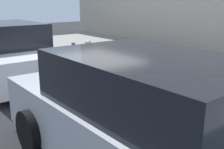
% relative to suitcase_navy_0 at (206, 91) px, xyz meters
% --- Properties ---
extents(ground_plane, '(40.00, 40.00, 0.00)m').
position_rel_suitcase_navy_0_xyz_m(ground_plane, '(3.19, 0.75, -0.43)').
color(ground_plane, black).
extents(sidewalk_curb, '(18.00, 5.00, 0.14)m').
position_rel_suitcase_navy_0_xyz_m(sidewalk_curb, '(3.19, -1.75, -0.36)').
color(sidewalk_curb, gray).
rests_on(sidewalk_curb, ground_plane).
extents(suitcase_navy_0, '(0.36, 0.21, 0.64)m').
position_rel_suitcase_navy_0_xyz_m(suitcase_navy_0, '(0.00, 0.00, 0.00)').
color(suitcase_navy_0, navy).
rests_on(suitcase_navy_0, sidewalk_curb).
extents(suitcase_silver_1, '(0.41, 0.26, 0.77)m').
position_rel_suitcase_navy_0_xyz_m(suitcase_silver_1, '(0.50, -0.01, -0.03)').
color(suitcase_silver_1, '#9EA0A8').
rests_on(suitcase_silver_1, sidewalk_curb).
extents(suitcase_maroon_2, '(0.43, 0.25, 0.72)m').
position_rel_suitcase_navy_0_xyz_m(suitcase_maroon_2, '(1.03, 0.08, 0.04)').
color(suitcase_maroon_2, maroon).
rests_on(suitcase_maroon_2, sidewalk_curb).
extents(suitcase_black_3, '(0.38, 0.22, 0.91)m').
position_rel_suitcase_navy_0_xyz_m(suitcase_black_3, '(1.55, -0.02, 0.00)').
color(suitcase_black_3, black).
rests_on(suitcase_black_3, sidewalk_curb).
extents(suitcase_teal_4, '(0.39, 0.20, 0.92)m').
position_rel_suitcase_navy_0_xyz_m(suitcase_teal_4, '(2.06, 0.05, 0.03)').
color(suitcase_teal_4, '#0F606B').
rests_on(suitcase_teal_4, sidewalk_curb).
extents(suitcase_red_5, '(0.51, 0.27, 1.02)m').
position_rel_suitcase_navy_0_xyz_m(suitcase_red_5, '(2.63, 0.02, 0.08)').
color(suitcase_red_5, red).
rests_on(suitcase_red_5, sidewalk_curb).
extents(suitcase_olive_6, '(0.40, 0.23, 0.56)m').
position_rel_suitcase_navy_0_xyz_m(suitcase_olive_6, '(3.20, 0.09, -0.04)').
color(suitcase_olive_6, '#59601E').
rests_on(suitcase_olive_6, sidewalk_curb).
extents(fire_hydrant, '(0.39, 0.21, 0.84)m').
position_rel_suitcase_navy_0_xyz_m(fire_hydrant, '(4.22, 0.04, 0.15)').
color(fire_hydrant, '#99999E').
rests_on(fire_hydrant, sidewalk_curb).
extents(bollard_post, '(0.12, 0.12, 0.69)m').
position_rel_suitcase_navy_0_xyz_m(bollard_post, '(4.87, 0.19, 0.05)').
color(bollard_post, brown).
rests_on(bollard_post, sidewalk_curb).
extents(parked_car_silver_0, '(4.78, 2.08, 1.55)m').
position_rel_suitcase_navy_0_xyz_m(parked_car_silver_0, '(-0.79, 2.38, 0.30)').
color(parked_car_silver_0, '#B2B5BA').
rests_on(parked_car_silver_0, ground_plane).
extents(parked_car_white_1, '(4.54, 2.20, 1.58)m').
position_rel_suitcase_navy_0_xyz_m(parked_car_white_1, '(4.76, 2.38, 0.31)').
color(parked_car_white_1, silver).
rests_on(parked_car_white_1, ground_plane).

